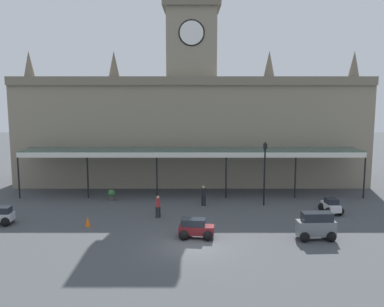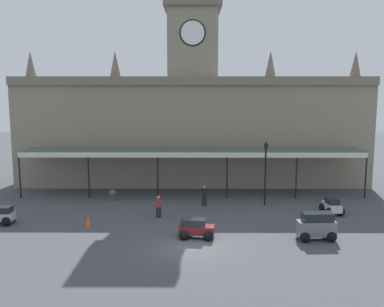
{
  "view_description": "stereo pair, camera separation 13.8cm",
  "coord_description": "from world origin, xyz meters",
  "px_view_note": "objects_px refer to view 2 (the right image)",
  "views": [
    {
      "loc": [
        0.04,
        -25.59,
        9.52
      ],
      "look_at": [
        0.0,
        6.2,
        4.79
      ],
      "focal_mm": 40.87,
      "sensor_mm": 36.0,
      "label": 1
    },
    {
      "loc": [
        0.18,
        -25.59,
        9.52
      ],
      "look_at": [
        0.0,
        6.2,
        4.79
      ],
      "focal_mm": 40.87,
      "sensor_mm": 36.0,
      "label": 2
    }
  ],
  "objects_px": {
    "car_white_sedan": "(332,207)",
    "pedestrian_near_entrance": "(159,206)",
    "victorian_lamppost": "(265,167)",
    "traffic_cone": "(88,221)",
    "planter_near_kerb": "(112,195)",
    "car_maroon_estate": "(196,229)",
    "pedestrian_crossing_forecourt": "(204,195)",
    "car_grey_van": "(316,227)"
  },
  "relations": [
    {
      "from": "car_white_sedan",
      "to": "pedestrian_near_entrance",
      "type": "distance_m",
      "value": 13.31
    },
    {
      "from": "victorian_lamppost",
      "to": "traffic_cone",
      "type": "relative_size",
      "value": 7.22
    },
    {
      "from": "traffic_cone",
      "to": "planter_near_kerb",
      "type": "bearing_deg",
      "value": 87.16
    },
    {
      "from": "car_maroon_estate",
      "to": "pedestrian_near_entrance",
      "type": "height_order",
      "value": "pedestrian_near_entrance"
    },
    {
      "from": "car_white_sedan",
      "to": "traffic_cone",
      "type": "bearing_deg",
      "value": -169.69
    },
    {
      "from": "car_white_sedan",
      "to": "traffic_cone",
      "type": "height_order",
      "value": "car_white_sedan"
    },
    {
      "from": "victorian_lamppost",
      "to": "planter_near_kerb",
      "type": "xyz_separation_m",
      "value": [
        -12.84,
        1.6,
        -2.76
      ]
    },
    {
      "from": "pedestrian_crossing_forecourt",
      "to": "traffic_cone",
      "type": "bearing_deg",
      "value": -146.47
    },
    {
      "from": "pedestrian_near_entrance",
      "to": "victorian_lamppost",
      "type": "relative_size",
      "value": 0.32
    },
    {
      "from": "victorian_lamppost",
      "to": "pedestrian_crossing_forecourt",
      "type": "bearing_deg",
      "value": -178.57
    },
    {
      "from": "traffic_cone",
      "to": "car_white_sedan",
      "type": "bearing_deg",
      "value": 10.31
    },
    {
      "from": "car_grey_van",
      "to": "pedestrian_crossing_forecourt",
      "type": "bearing_deg",
      "value": 130.72
    },
    {
      "from": "victorian_lamppost",
      "to": "pedestrian_near_entrance",
      "type": "bearing_deg",
      "value": -157.77
    },
    {
      "from": "car_maroon_estate",
      "to": "traffic_cone",
      "type": "height_order",
      "value": "car_maroon_estate"
    },
    {
      "from": "car_maroon_estate",
      "to": "pedestrian_near_entrance",
      "type": "distance_m",
      "value": 5.3
    },
    {
      "from": "victorian_lamppost",
      "to": "car_white_sedan",
      "type": "bearing_deg",
      "value": -25.57
    },
    {
      "from": "car_white_sedan",
      "to": "pedestrian_near_entrance",
      "type": "height_order",
      "value": "pedestrian_near_entrance"
    },
    {
      "from": "car_white_sedan",
      "to": "victorian_lamppost",
      "type": "relative_size",
      "value": 0.4
    },
    {
      "from": "car_white_sedan",
      "to": "traffic_cone",
      "type": "xyz_separation_m",
      "value": [
        -18.0,
        -3.27,
        -0.14
      ]
    },
    {
      "from": "pedestrian_crossing_forecourt",
      "to": "planter_near_kerb",
      "type": "bearing_deg",
      "value": 167.64
    },
    {
      "from": "pedestrian_near_entrance",
      "to": "victorian_lamppost",
      "type": "height_order",
      "value": "victorian_lamppost"
    },
    {
      "from": "planter_near_kerb",
      "to": "car_maroon_estate",
      "type": "bearing_deg",
      "value": -53.1
    },
    {
      "from": "car_maroon_estate",
      "to": "victorian_lamppost",
      "type": "bearing_deg",
      "value": 54.49
    },
    {
      "from": "traffic_cone",
      "to": "pedestrian_crossing_forecourt",
      "type": "bearing_deg",
      "value": 33.53
    },
    {
      "from": "car_white_sedan",
      "to": "traffic_cone",
      "type": "distance_m",
      "value": 18.29
    },
    {
      "from": "car_white_sedan",
      "to": "pedestrian_crossing_forecourt",
      "type": "distance_m",
      "value": 10.02
    },
    {
      "from": "car_white_sedan",
      "to": "victorian_lamppost",
      "type": "bearing_deg",
      "value": 154.43
    },
    {
      "from": "pedestrian_crossing_forecourt",
      "to": "victorian_lamppost",
      "type": "height_order",
      "value": "victorian_lamppost"
    },
    {
      "from": "pedestrian_near_entrance",
      "to": "victorian_lamppost",
      "type": "xyz_separation_m",
      "value": [
        8.45,
        3.45,
        2.34
      ]
    },
    {
      "from": "victorian_lamppost",
      "to": "planter_near_kerb",
      "type": "relative_size",
      "value": 5.48
    },
    {
      "from": "car_white_sedan",
      "to": "victorian_lamppost",
      "type": "distance_m",
      "value": 5.99
    },
    {
      "from": "car_maroon_estate",
      "to": "traffic_cone",
      "type": "bearing_deg",
      "value": 162.47
    },
    {
      "from": "car_maroon_estate",
      "to": "pedestrian_near_entrance",
      "type": "xyz_separation_m",
      "value": [
        -2.78,
        4.49,
        0.34
      ]
    },
    {
      "from": "pedestrian_crossing_forecourt",
      "to": "pedestrian_near_entrance",
      "type": "bearing_deg",
      "value": -136.23
    },
    {
      "from": "car_white_sedan",
      "to": "car_maroon_estate",
      "type": "xyz_separation_m",
      "value": [
        -10.47,
        -5.65,
        0.06
      ]
    },
    {
      "from": "car_grey_van",
      "to": "pedestrian_crossing_forecourt",
      "type": "relative_size",
      "value": 1.46
    },
    {
      "from": "pedestrian_crossing_forecourt",
      "to": "planter_near_kerb",
      "type": "relative_size",
      "value": 1.74
    },
    {
      "from": "car_white_sedan",
      "to": "victorian_lamppost",
      "type": "height_order",
      "value": "victorian_lamppost"
    },
    {
      "from": "planter_near_kerb",
      "to": "traffic_cone",
      "type": "bearing_deg",
      "value": -92.84
    },
    {
      "from": "car_white_sedan",
      "to": "traffic_cone",
      "type": "relative_size",
      "value": 2.9
    },
    {
      "from": "pedestrian_crossing_forecourt",
      "to": "planter_near_kerb",
      "type": "distance_m",
      "value": 8.06
    },
    {
      "from": "planter_near_kerb",
      "to": "pedestrian_near_entrance",
      "type": "bearing_deg",
      "value": -49.01
    }
  ]
}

